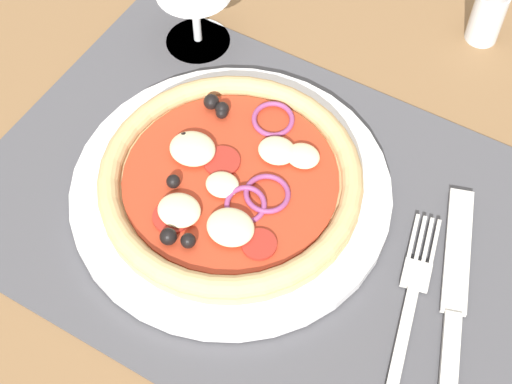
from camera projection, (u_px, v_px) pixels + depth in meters
ground_plane at (267, 221)px, 64.83cm from camera, size 190.00×140.00×2.40cm
placemat at (267, 212)px, 63.67cm from camera, size 49.25×34.08×0.40cm
plate at (230, 191)px, 63.96cm from camera, size 27.18×27.18×1.08cm
pizza at (229, 181)px, 62.58cm from camera, size 22.04×22.04×2.69cm
fork at (411, 301)px, 58.62cm from camera, size 5.48×17.88×0.44cm
knife at (455, 292)px, 58.99cm from camera, size 7.81×19.51×0.62cm
pepper_shaker at (489, 13)px, 72.76cm from camera, size 3.20×3.20×6.70cm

